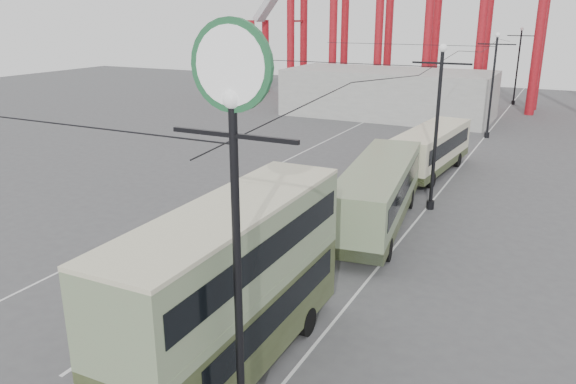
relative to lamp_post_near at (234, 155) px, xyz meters
The scene contains 11 objects.
ground 10.11m from the lamp_post_near, 151.82° to the left, with size 160.00×160.00×0.00m, color #4A4A4C.
road_markings 24.87m from the lamp_post_near, 105.88° to the left, with size 12.52×120.00×0.01m.
lamp_post_near is the anchor object (origin of this frame).
lamp_post_mid 21.24m from the lamp_post_near, 90.00° to the left, with size 3.20×0.44×9.32m.
lamp_post_far 43.12m from the lamp_post_near, 90.00° to the left, with size 3.20×0.44×9.32m.
lamp_post_distant 65.08m from the lamp_post_near, 90.00° to the left, with size 3.20×0.44×9.32m.
fairground_shed 51.61m from the lamp_post_near, 103.06° to the left, with size 22.00×10.00×5.00m, color #979792.
double_decker_bus 5.77m from the lamp_post_near, 124.80° to the left, with size 2.74×10.34×5.54m.
single_decker_green 17.89m from the lamp_post_near, 96.31° to the left, with size 4.41×12.47×3.45m.
single_decker_cream 29.20m from the lamp_post_near, 93.66° to the left, with size 3.47×10.57×3.23m.
pedestrian 11.49m from the lamp_post_near, 109.27° to the left, with size 0.64×0.42×1.75m, color black.
Camera 1 is at (12.13, -13.25, 10.85)m, focal length 35.00 mm.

